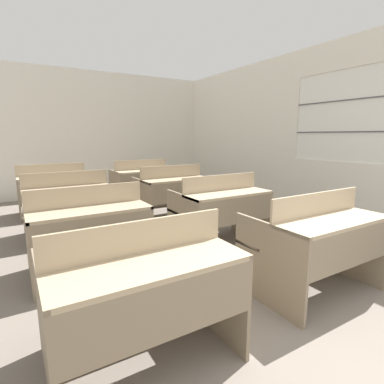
{
  "coord_description": "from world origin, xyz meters",
  "views": [
    {
      "loc": [
        -1.53,
        -0.28,
        1.37
      ],
      "look_at": [
        0.15,
        2.52,
        0.75
      ],
      "focal_mm": 28.0,
      "sensor_mm": 36.0,
      "label": 1
    }
  ],
  "objects": [
    {
      "name": "bench_back_right",
      "position": [
        0.69,
        5.41,
        0.47
      ],
      "size": [
        1.09,
        0.78,
        0.89
      ],
      "color": "#83745D",
      "rests_on": "ground_plane"
    },
    {
      "name": "bench_front_left",
      "position": [
        -0.94,
        1.27,
        0.47
      ],
      "size": [
        1.09,
        0.78,
        0.89
      ],
      "color": "#7A6A53",
      "rests_on": "ground_plane"
    },
    {
      "name": "bench_third_left",
      "position": [
        -0.93,
        4.03,
        0.47
      ],
      "size": [
        1.09,
        0.78,
        0.89
      ],
      "color": "#7D6E57",
      "rests_on": "ground_plane"
    },
    {
      "name": "wall_right_with_window",
      "position": [
        2.92,
        3.56,
        1.39
      ],
      "size": [
        0.06,
        6.99,
        2.83
      ],
      "color": "white",
      "rests_on": "ground_plane"
    },
    {
      "name": "bench_third_right",
      "position": [
        0.69,
        4.05,
        0.47
      ],
      "size": [
        1.09,
        0.78,
        0.89
      ],
      "color": "#7D6E57",
      "rests_on": "ground_plane"
    },
    {
      "name": "bench_back_left",
      "position": [
        -0.97,
        5.39,
        0.47
      ],
      "size": [
        1.09,
        0.78,
        0.89
      ],
      "color": "#82735C",
      "rests_on": "ground_plane"
    },
    {
      "name": "bench_second_right",
      "position": [
        0.67,
        2.68,
        0.47
      ],
      "size": [
        1.09,
        0.78,
        0.89
      ],
      "color": "#81725B",
      "rests_on": "ground_plane"
    },
    {
      "name": "wall_back",
      "position": [
        0.0,
        7.02,
        1.41
      ],
      "size": [
        5.91,
        0.06,
        2.83
      ],
      "color": "white",
      "rests_on": "ground_plane"
    },
    {
      "name": "bench_front_right",
      "position": [
        0.68,
        1.3,
        0.47
      ],
      "size": [
        1.09,
        0.78,
        0.89
      ],
      "color": "#80715A",
      "rests_on": "ground_plane"
    },
    {
      "name": "bench_second_left",
      "position": [
        -0.94,
        2.68,
        0.47
      ],
      "size": [
        1.09,
        0.78,
        0.89
      ],
      "color": "#7C6D56",
      "rests_on": "ground_plane"
    }
  ]
}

